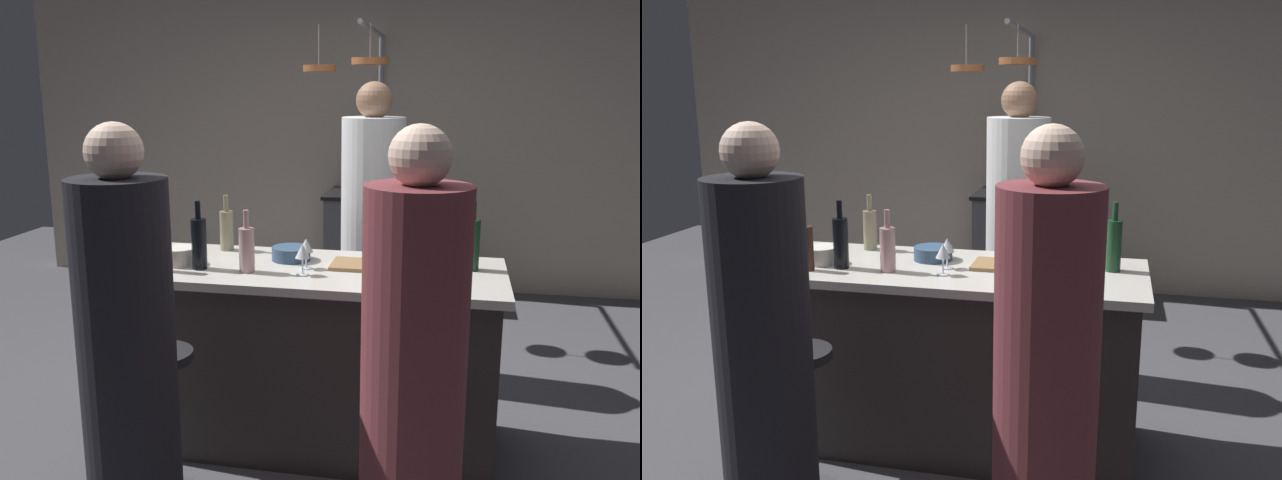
# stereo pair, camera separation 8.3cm
# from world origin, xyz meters

# --- Properties ---
(ground_plane) EXTENTS (9.00, 9.00, 0.00)m
(ground_plane) POSITION_xyz_m (0.00, 0.00, 0.00)
(ground_plane) COLOR #4C4C51
(back_wall) EXTENTS (6.40, 0.16, 2.60)m
(back_wall) POSITION_xyz_m (0.00, 2.85, 1.30)
(back_wall) COLOR #BCAD99
(back_wall) RESTS_ON ground_plane
(kitchen_island) EXTENTS (1.80, 0.72, 0.90)m
(kitchen_island) POSITION_xyz_m (0.00, 0.00, 0.45)
(kitchen_island) COLOR #332D2B
(kitchen_island) RESTS_ON ground_plane
(stove_range) EXTENTS (0.80, 0.64, 0.89)m
(stove_range) POSITION_xyz_m (0.00, 2.45, 0.45)
(stove_range) COLOR #47474C
(stove_range) RESTS_ON ground_plane
(chef) EXTENTS (0.37, 0.37, 1.77)m
(chef) POSITION_xyz_m (0.17, 0.90, 0.82)
(chef) COLOR white
(chef) RESTS_ON ground_plane
(bar_stool_right) EXTENTS (0.28, 0.28, 0.68)m
(bar_stool_right) POSITION_xyz_m (0.51, -0.62, 0.38)
(bar_stool_right) COLOR #4C4C51
(bar_stool_right) RESTS_ON ground_plane
(guest_right) EXTENTS (0.34, 0.34, 1.63)m
(guest_right) POSITION_xyz_m (0.54, -0.96, 0.76)
(guest_right) COLOR brown
(guest_right) RESTS_ON ground_plane
(bar_stool_left) EXTENTS (0.28, 0.28, 0.68)m
(bar_stool_left) POSITION_xyz_m (-0.51, -0.62, 0.38)
(bar_stool_left) COLOR #4C4C51
(bar_stool_left) RESTS_ON ground_plane
(guest_left) EXTENTS (0.34, 0.34, 1.63)m
(guest_left) POSITION_xyz_m (-0.47, -0.97, 0.76)
(guest_left) COLOR black
(guest_left) RESTS_ON ground_plane
(overhead_pot_rack) EXTENTS (0.59, 1.29, 2.17)m
(overhead_pot_rack) POSITION_xyz_m (-0.05, 2.08, 1.62)
(overhead_pot_rack) COLOR gray
(overhead_pot_rack) RESTS_ON ground_plane
(cutting_board) EXTENTS (0.32, 0.22, 0.02)m
(cutting_board) POSITION_xyz_m (0.24, 0.06, 0.91)
(cutting_board) COLOR #997047
(cutting_board) RESTS_ON kitchen_island
(pepper_mill) EXTENTS (0.05, 0.05, 0.21)m
(pepper_mill) POSITION_xyz_m (-0.65, -0.21, 1.01)
(pepper_mill) COLOR #382319
(pepper_mill) RESTS_ON kitchen_island
(wine_bottle_white) EXTENTS (0.07, 0.07, 0.29)m
(wine_bottle_white) POSITION_xyz_m (-0.52, 0.26, 1.01)
(wine_bottle_white) COLOR gray
(wine_bottle_white) RESTS_ON kitchen_island
(wine_bottle_green) EXTENTS (0.07, 0.07, 0.33)m
(wine_bottle_green) POSITION_xyz_m (0.73, 0.10, 1.03)
(wine_bottle_green) COLOR #193D23
(wine_bottle_green) RESTS_ON kitchen_island
(wine_bottle_dark) EXTENTS (0.07, 0.07, 0.32)m
(wine_bottle_dark) POSITION_xyz_m (-0.52, -0.13, 1.03)
(wine_bottle_dark) COLOR black
(wine_bottle_dark) RESTS_ON kitchen_island
(wine_bottle_rose) EXTENTS (0.07, 0.07, 0.29)m
(wine_bottle_rose) POSITION_xyz_m (-0.29, -0.14, 1.01)
(wine_bottle_rose) COLOR #B78C8E
(wine_bottle_rose) RESTS_ON kitchen_island
(wine_glass_by_chef) EXTENTS (0.07, 0.07, 0.15)m
(wine_glass_by_chef) POSITION_xyz_m (-0.02, -0.14, 1.01)
(wine_glass_by_chef) COLOR silver
(wine_glass_by_chef) RESTS_ON kitchen_island
(wine_glass_near_left_guest) EXTENTS (0.07, 0.07, 0.15)m
(wine_glass_near_left_guest) POSITION_xyz_m (-0.03, -0.03, 1.01)
(wine_glass_near_left_guest) COLOR silver
(wine_glass_near_left_guest) RESTS_ON kitchen_island
(mixing_bowl_ceramic) EXTENTS (0.17, 0.17, 0.08)m
(mixing_bowl_ceramic) POSITION_xyz_m (-0.65, -0.07, 0.94)
(mixing_bowl_ceramic) COLOR silver
(mixing_bowl_ceramic) RESTS_ON kitchen_island
(mixing_bowl_blue) EXTENTS (0.19, 0.19, 0.07)m
(mixing_bowl_blue) POSITION_xyz_m (-0.14, 0.11, 0.93)
(mixing_bowl_blue) COLOR #334C6B
(mixing_bowl_blue) RESTS_ON kitchen_island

